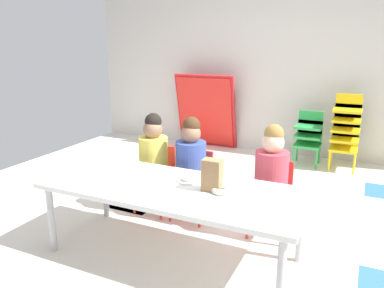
{
  "coord_description": "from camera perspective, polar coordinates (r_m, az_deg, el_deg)",
  "views": [
    {
      "loc": [
        1.06,
        -2.87,
        1.53
      ],
      "look_at": [
        -0.08,
        -0.43,
        0.8
      ],
      "focal_mm": 35.34,
      "sensor_mm": 36.0,
      "label": 1
    }
  ],
  "objects": [
    {
      "name": "seated_child_middle_seat",
      "position": [
        3.24,
        -0.11,
        -2.28
      ],
      "size": [
        0.32,
        0.31,
        0.92
      ],
      "color": "red",
      "rests_on": "ground_plane"
    },
    {
      "name": "paper_bag_brown",
      "position": [
        2.56,
        3.07,
        -4.71
      ],
      "size": [
        0.13,
        0.09,
        0.22
      ],
      "primitive_type": "cube",
      "color": "#9E754C",
      "rests_on": "craft_table"
    },
    {
      "name": "donut_powdered_loose",
      "position": [
        2.56,
        4.38,
        -6.94
      ],
      "size": [
        0.13,
        0.13,
        0.04
      ],
      "primitive_type": "torus",
      "color": "white",
      "rests_on": "craft_table"
    },
    {
      "name": "kid_chair_yellow_stack",
      "position": [
        4.95,
        22.21,
        2.25
      ],
      "size": [
        0.32,
        0.3,
        0.92
      ],
      "color": "yellow",
      "rests_on": "ground_plane"
    },
    {
      "name": "folded_activity_table",
      "position": [
        5.59,
        2.09,
        4.97
      ],
      "size": [
        0.9,
        0.29,
        1.09
      ],
      "color": "red",
      "rests_on": "ground_plane"
    },
    {
      "name": "ground_plane",
      "position": [
        3.43,
        4.41,
        -11.51
      ],
      "size": [
        5.87,
        4.79,
        0.02
      ],
      "color": "silver"
    },
    {
      "name": "paper_plate_near_edge",
      "position": [
        2.77,
        -0.49,
        -5.51
      ],
      "size": [
        0.18,
        0.18,
        0.01
      ],
      "primitive_type": "cylinder",
      "color": "white",
      "rests_on": "craft_table"
    },
    {
      "name": "donut_powdered_on_plate",
      "position": [
        2.76,
        -0.49,
        -5.13
      ],
      "size": [
        0.12,
        0.12,
        0.03
      ],
      "primitive_type": "torus",
      "color": "white",
      "rests_on": "craft_table"
    },
    {
      "name": "kid_chair_green_stack",
      "position": [
        5.01,
        17.18,
        1.42
      ],
      "size": [
        0.32,
        0.3,
        0.68
      ],
      "color": "green",
      "rests_on": "ground_plane"
    },
    {
      "name": "seated_child_near_camera",
      "position": [
        3.41,
        -5.77,
        -1.47
      ],
      "size": [
        0.32,
        0.32,
        0.92
      ],
      "color": "red",
      "rests_on": "ground_plane"
    },
    {
      "name": "back_wall",
      "position": [
        5.38,
        14.04,
        11.87
      ],
      "size": [
        5.87,
        0.1,
        2.52
      ],
      "primitive_type": "cube",
      "color": "beige",
      "rests_on": "ground_plane"
    },
    {
      "name": "craft_table",
      "position": [
        2.69,
        -2.98,
        -7.21
      ],
      "size": [
        1.86,
        0.76,
        0.55
      ],
      "color": "white",
      "rests_on": "ground_plane"
    },
    {
      "name": "seated_child_far_right",
      "position": [
        3.03,
        11.95,
        -3.91
      ],
      "size": [
        0.32,
        0.32,
        0.92
      ],
      "color": "red",
      "rests_on": "ground_plane"
    }
  ]
}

